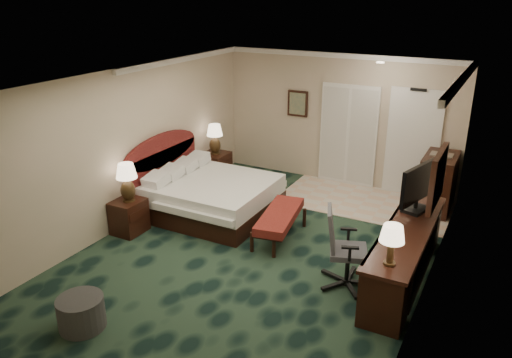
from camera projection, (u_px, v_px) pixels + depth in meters
The scene contains 25 objects.
floor at pixel (252, 257), 7.70m from camera, with size 5.00×7.50×0.00m, color black.
ceiling at pixel (251, 82), 6.73m from camera, with size 5.00×7.50×0.00m, color white.
wall_back at pixel (338, 120), 10.30m from camera, with size 5.00×0.00×2.70m, color #B9AD8F.
wall_front at pixel (36, 316), 4.12m from camera, with size 5.00×0.00×2.70m, color #B9AD8F.
wall_left at pixel (120, 151), 8.31m from camera, with size 0.00×7.50×2.70m, color #B9AD8F.
wall_right at pixel (431, 209), 6.12m from camera, with size 0.00×7.50×2.70m, color #B9AD8F.
crown_molding at pixel (251, 86), 6.75m from camera, with size 5.00×7.50×0.10m, color white, non-canonical shape.
tile_patch at pixel (364, 202), 9.69m from camera, with size 3.20×1.70×0.01m, color beige.
headboard at pixel (163, 170), 9.34m from camera, with size 0.12×2.00×1.40m, color #4A0B0F, non-canonical shape.
entry_door at pixel (413, 144), 9.71m from camera, with size 1.02×0.06×2.18m, color white.
closet_doors at pixel (348, 136), 10.27m from camera, with size 1.20×0.06×2.10m, color silver.
wall_art at pixel (298, 104), 10.58m from camera, with size 0.45×0.06×0.55m, color #50665B.
wall_mirror at pixel (438, 178), 6.56m from camera, with size 0.05×0.95×0.75m, color white.
bed at pixel (214, 198), 9.08m from camera, with size 2.04×1.89×0.65m, color white.
nightstand_near at pixel (129, 216), 8.41m from camera, with size 0.46×0.53×0.58m, color black.
nightstand_far at pixel (215, 168), 10.59m from camera, with size 0.51×0.59×0.64m, color black.
lamp_near at pixel (127, 182), 8.19m from camera, with size 0.35×0.35×0.65m, color black, non-canonical shape.
lamp_far at pixel (215, 139), 10.36m from camera, with size 0.33×0.33×0.63m, color black, non-canonical shape.
bed_bench at pixel (280, 225), 8.20m from camera, with size 0.49×1.40×0.48m, color maroon.
ottoman at pixel (81, 313), 6.05m from camera, with size 0.57×0.57×0.40m, color #2E2E2F.
desk at pixel (405, 255), 6.98m from camera, with size 0.60×2.77×0.80m, color black.
tv at pixel (418, 188), 7.27m from camera, with size 0.08×0.93×0.72m, color black.
desk_lamp at pixel (391, 245), 5.87m from camera, with size 0.30×0.30×0.52m, color black, non-canonical shape.
desk_chair at pixel (349, 248), 6.80m from camera, with size 0.66×0.62×1.14m, color #4E4E58, non-canonical shape.
minibar at pixel (438, 183), 9.19m from camera, with size 0.56×1.01×1.06m, color black.
Camera 1 is at (3.23, -5.93, 3.88)m, focal length 35.00 mm.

